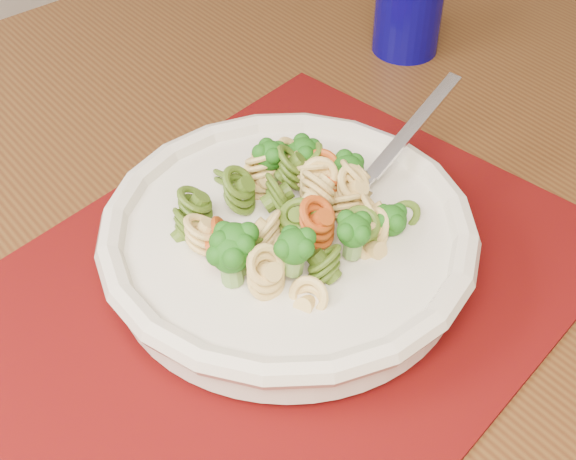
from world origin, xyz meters
TOP-DOWN VIEW (x-y plane):
  - dining_table at (0.62, 0.39)m, footprint 1.43×1.05m
  - placemat at (0.65, 0.31)m, footprint 0.54×0.48m
  - pasta_bowl at (0.66, 0.33)m, footprint 0.27×0.27m
  - pasta_broccoli_heap at (0.66, 0.33)m, footprint 0.23×0.23m
  - fork at (0.71, 0.33)m, footprint 0.18×0.08m
  - tumbler at (0.92, 0.54)m, footprint 0.07×0.07m

SIDE VIEW (x-z plane):
  - dining_table at x=0.62m, z-range 0.25..0.96m
  - placemat at x=0.65m, z-range 0.70..0.71m
  - pasta_bowl at x=0.66m, z-range 0.71..0.76m
  - tumbler at x=0.92m, z-range 0.70..0.79m
  - fork at x=0.71m, z-range 0.71..0.79m
  - pasta_broccoli_heap at x=0.66m, z-range 0.72..0.78m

